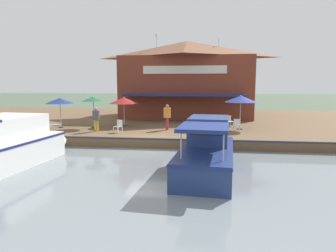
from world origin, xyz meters
The scene contains 15 objects.
ground_plane centered at (0.00, 0.00, 0.00)m, with size 220.00×220.00×0.00m, color #4C5B47.
quay_deck centered at (-11.00, 0.00, 0.30)m, with size 22.00×56.00×0.60m, color brown.
quay_edge_fender centered at (-0.10, 0.00, 0.65)m, with size 0.20×50.40×0.10m, color #2D2D33.
waterfront_restaurant centered at (-13.53, 1.34, 4.39)m, with size 9.25×12.92×8.16m.
patio_umbrella_mid_patio_right centered at (-4.15, -7.48, 2.60)m, with size 2.09×2.09×2.25m.
patio_umbrella_back_row centered at (-4.92, 5.72, 2.78)m, with size 2.26×2.26×2.46m.
patio_umbrella_by_entrance centered at (-5.56, -3.00, 2.58)m, with size 2.27×2.27×2.25m.
patio_umbrella_near_quay_edge centered at (-4.37, -4.98, 2.73)m, with size 1.72×1.72×2.34m.
cafe_chair_mid_patio centered at (-3.91, 5.39, 1.08)m, with size 0.53×0.53×0.85m.
cafe_chair_under_first_umbrella centered at (-6.09, 5.04, 1.08)m, with size 0.59×0.59×0.85m.
cafe_chair_back_row_seat centered at (-2.39, -2.52, 1.08)m, with size 0.58×0.58×0.85m.
person_mid_patio centered at (-2.68, -4.16, 1.65)m, with size 0.47×0.47×1.67m.
person_at_quay_edge centered at (-4.06, 0.55, 1.75)m, with size 0.51×0.51×1.81m.
motorboat_distant_upstream centered at (3.57, 3.37, 0.88)m, with size 7.20×2.71×2.27m.
tree_behind_restaurant centered at (-18.44, 5.07, 5.01)m, with size 3.78×3.60×6.33m.
Camera 1 is at (16.85, 3.23, 3.80)m, focal length 32.00 mm.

